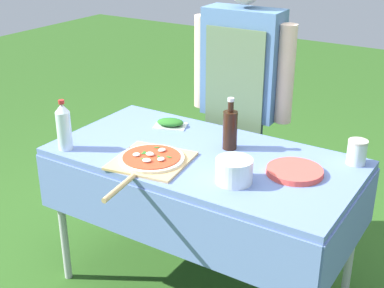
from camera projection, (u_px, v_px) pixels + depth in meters
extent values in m
plane|color=#2D5B1E|center=(202.00, 287.00, 2.87)|extent=(12.00, 12.00, 0.00)
cube|color=#607AB7|center=(203.00, 158.00, 2.56)|extent=(1.46, 0.75, 0.04)
cube|color=#607AB7|center=(158.00, 222.00, 2.33)|extent=(1.46, 0.01, 0.28)
cube|color=#607AB7|center=(239.00, 159.00, 2.92)|extent=(1.46, 0.01, 0.28)
cube|color=#607AB7|center=(91.00, 154.00, 2.98)|extent=(0.01, 0.75, 0.28)
cube|color=#607AB7|center=(351.00, 231.00, 2.26)|extent=(0.01, 0.75, 0.28)
cylinder|color=#B7B7BC|center=(62.00, 218.00, 2.80)|extent=(0.04, 0.04, 0.75)
cylinder|color=#B7B7BC|center=(136.00, 173.00, 3.29)|extent=(0.04, 0.04, 0.75)
cylinder|color=#B7B7BC|center=(352.00, 238.00, 2.63)|extent=(0.04, 0.04, 0.75)
cylinder|color=#333D56|center=(250.00, 179.00, 3.16)|extent=(0.12, 0.12, 0.79)
cylinder|color=#333D56|center=(226.00, 173.00, 3.23)|extent=(0.12, 0.12, 0.79)
cube|color=#4C7099|center=(242.00, 63.00, 2.92)|extent=(0.43, 0.19, 0.60)
cube|color=#56704C|center=(233.00, 107.00, 2.93)|extent=(0.34, 0.02, 0.86)
cylinder|color=beige|center=(286.00, 75.00, 2.81)|extent=(0.09, 0.09, 0.53)
cylinder|color=beige|center=(202.00, 62.00, 3.05)|extent=(0.09, 0.09, 0.53)
cube|color=tan|center=(152.00, 161.00, 2.48)|extent=(0.38, 0.38, 0.01)
cylinder|color=tan|center=(119.00, 188.00, 2.24)|extent=(0.06, 0.24, 0.02)
cylinder|color=beige|center=(152.00, 158.00, 2.47)|extent=(0.31, 0.31, 0.01)
cylinder|color=#D14223|center=(151.00, 157.00, 2.47)|extent=(0.27, 0.27, 0.00)
ellipsoid|color=white|center=(162.00, 150.00, 2.52)|extent=(0.04, 0.04, 0.01)
ellipsoid|color=white|center=(151.00, 154.00, 2.48)|extent=(0.05, 0.04, 0.01)
ellipsoid|color=white|center=(147.00, 160.00, 2.41)|extent=(0.05, 0.04, 0.01)
ellipsoid|color=white|center=(161.00, 159.00, 2.43)|extent=(0.04, 0.05, 0.01)
ellipsoid|color=white|center=(136.00, 154.00, 2.47)|extent=(0.04, 0.05, 0.01)
ellipsoid|color=white|center=(150.00, 154.00, 2.47)|extent=(0.05, 0.04, 0.01)
ellipsoid|color=#286B23|center=(169.00, 157.00, 2.46)|extent=(0.03, 0.01, 0.00)
ellipsoid|color=#286B23|center=(144.00, 159.00, 2.44)|extent=(0.04, 0.03, 0.00)
ellipsoid|color=#286B23|center=(157.00, 147.00, 2.55)|extent=(0.03, 0.03, 0.00)
ellipsoid|color=#286B23|center=(143.00, 153.00, 2.49)|extent=(0.02, 0.03, 0.00)
ellipsoid|color=#286B23|center=(159.00, 157.00, 2.46)|extent=(0.03, 0.03, 0.00)
ellipsoid|color=#286B23|center=(145.00, 153.00, 2.50)|extent=(0.04, 0.04, 0.00)
cylinder|color=black|center=(230.00, 130.00, 2.58)|extent=(0.07, 0.07, 0.19)
cylinder|color=black|center=(231.00, 107.00, 2.53)|extent=(0.03, 0.03, 0.05)
cylinder|color=silver|center=(231.00, 100.00, 2.52)|extent=(0.03, 0.03, 0.02)
cylinder|color=silver|center=(64.00, 131.00, 2.58)|extent=(0.07, 0.07, 0.19)
cone|color=silver|center=(62.00, 108.00, 2.53)|extent=(0.07, 0.07, 0.04)
cylinder|color=#B22823|center=(61.00, 102.00, 2.52)|extent=(0.03, 0.03, 0.02)
cube|color=silver|center=(170.00, 126.00, 2.89)|extent=(0.20, 0.17, 0.01)
ellipsoid|color=#286B23|center=(170.00, 122.00, 2.88)|extent=(0.17, 0.14, 0.04)
cylinder|color=silver|center=(234.00, 171.00, 2.28)|extent=(0.16, 0.16, 0.11)
cylinder|color=#DB4C42|center=(294.00, 173.00, 2.37)|extent=(0.25, 0.25, 0.00)
cylinder|color=#DB4C42|center=(295.00, 172.00, 2.36)|extent=(0.25, 0.25, 0.00)
cylinder|color=#DB4C42|center=(295.00, 171.00, 2.36)|extent=(0.25, 0.25, 0.00)
cylinder|color=#DB4C42|center=(295.00, 170.00, 2.36)|extent=(0.25, 0.25, 0.00)
cylinder|color=#DB4C42|center=(295.00, 169.00, 2.36)|extent=(0.25, 0.25, 0.00)
cylinder|color=silver|center=(357.00, 153.00, 2.44)|extent=(0.09, 0.09, 0.11)
cylinder|color=#D14223|center=(356.00, 156.00, 2.45)|extent=(0.08, 0.08, 0.07)
cylinder|color=#B7B2A3|center=(358.00, 141.00, 2.42)|extent=(0.09, 0.09, 0.01)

